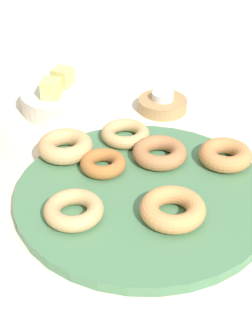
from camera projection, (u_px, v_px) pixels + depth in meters
ground_plane at (143, 198)px, 0.77m from camera, size 2.40×2.40×0.00m
donut_plate at (143, 194)px, 0.76m from camera, size 0.39×0.39×0.02m
donut_0 at (173, 209)px, 0.70m from camera, size 0.13×0.13×0.03m
donut_1 at (160, 153)px, 0.82m from camera, size 0.09×0.09×0.03m
donut_2 at (65, 146)px, 0.83m from camera, size 0.13×0.13×0.03m
donut_3 at (74, 210)px, 0.70m from camera, size 0.11×0.11×0.02m
donut_4 at (103, 163)px, 0.80m from camera, size 0.10×0.10×0.02m
donut_5 at (125, 134)px, 0.87m from camera, size 0.11×0.11×0.02m
donut_6 at (225, 155)px, 0.81m from camera, size 0.12×0.12×0.03m
candle_holder at (162, 105)px, 1.00m from camera, size 0.10×0.10×0.02m
tealight at (163, 96)px, 0.99m from camera, size 0.04×0.04×0.01m
fruit_bowl at (61, 101)px, 1.00m from camera, size 0.16×0.16×0.04m
melon_chunk_left at (51, 89)px, 0.96m from camera, size 0.05×0.05×0.04m
melon_chunk_right at (63, 77)px, 1.00m from camera, size 0.04×0.04×0.04m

